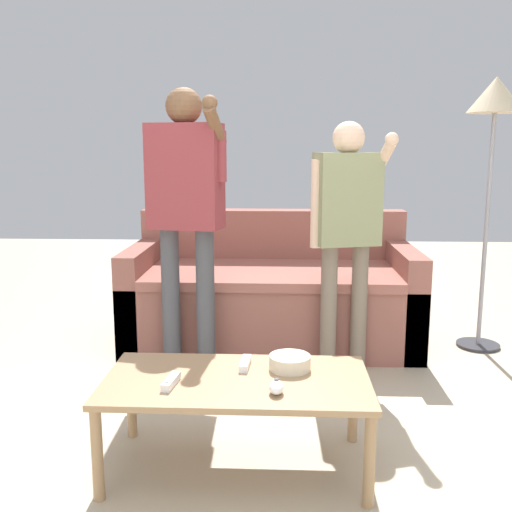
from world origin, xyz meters
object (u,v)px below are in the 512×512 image
(snack_bowl, at_px, (290,362))
(player_left, at_px, (186,198))
(game_remote_wand_far, at_px, (171,381))
(couch, at_px, (271,295))
(game_remote_nunchuk, at_px, (276,387))
(player_right, at_px, (347,218))
(coffee_table, at_px, (237,389))
(floor_lamp, at_px, (495,115))
(game_remote_wand_near, at_px, (245,363))

(snack_bowl, height_order, player_left, player_left)
(game_remote_wand_far, bearing_deg, snack_bowl, 22.09)
(couch, distance_m, game_remote_wand_far, 1.79)
(couch, height_order, game_remote_wand_far, couch)
(game_remote_nunchuk, bearing_deg, player_right, 72.79)
(player_right, height_order, player_left, player_left)
(game_remote_nunchuk, xyz_separation_m, game_remote_wand_far, (-0.41, 0.06, -0.01))
(coffee_table, relative_size, floor_lamp, 0.62)
(floor_lamp, relative_size, game_remote_wand_near, 11.64)
(snack_bowl, height_order, floor_lamp, floor_lamp)
(floor_lamp, xyz_separation_m, player_right, (-0.95, -0.46, -0.60))
(couch, distance_m, player_right, 0.94)
(game_remote_nunchuk, bearing_deg, game_remote_wand_far, 171.76)
(floor_lamp, bearing_deg, couch, 175.79)
(coffee_table, distance_m, snack_bowl, 0.25)
(coffee_table, distance_m, game_remote_wand_near, 0.14)
(game_remote_wand_near, bearing_deg, coffee_table, -101.50)
(couch, xyz_separation_m, player_right, (0.44, -0.57, 0.61))
(player_left, bearing_deg, game_remote_nunchuk, -66.25)
(snack_bowl, relative_size, game_remote_nunchuk, 1.98)
(floor_lamp, bearing_deg, player_left, -164.83)
(snack_bowl, xyz_separation_m, game_remote_nunchuk, (-0.05, -0.25, -0.01))
(coffee_table, distance_m, player_left, 1.32)
(coffee_table, bearing_deg, couch, 86.24)
(coffee_table, bearing_deg, floor_lamp, 46.36)
(coffee_table, bearing_deg, game_remote_wand_far, -162.59)
(game_remote_nunchuk, xyz_separation_m, player_right, (0.39, 1.25, 0.50))
(couch, relative_size, game_remote_wand_far, 12.70)
(couch, distance_m, game_remote_wand_near, 1.55)
(coffee_table, height_order, snack_bowl, snack_bowl)
(player_right, height_order, game_remote_wand_near, player_right)
(coffee_table, distance_m, game_remote_wand_far, 0.27)
(coffee_table, relative_size, game_remote_wand_far, 7.15)
(coffee_table, relative_size, snack_bowl, 6.15)
(player_left, bearing_deg, game_remote_wand_far, -84.24)
(game_remote_nunchuk, height_order, game_remote_wand_near, game_remote_nunchuk)
(couch, xyz_separation_m, player_left, (-0.48, -0.61, 0.72))
(snack_bowl, bearing_deg, couch, 93.86)
(couch, relative_size, snack_bowl, 10.93)
(player_right, bearing_deg, game_remote_nunchuk, -107.21)
(game_remote_nunchuk, distance_m, player_left, 1.45)
(floor_lamp, bearing_deg, game_remote_nunchuk, -128.01)
(game_remote_wand_far, bearing_deg, player_right, 55.98)
(snack_bowl, height_order, game_remote_wand_near, snack_bowl)
(game_remote_wand_near, bearing_deg, game_remote_nunchuk, -63.22)
(couch, distance_m, game_remote_nunchuk, 1.82)
(snack_bowl, height_order, game_remote_nunchuk, snack_bowl)
(game_remote_nunchuk, distance_m, game_remote_wand_near, 0.30)
(game_remote_nunchuk, xyz_separation_m, player_left, (-0.53, 1.20, 0.62))
(player_left, bearing_deg, snack_bowl, -58.54)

